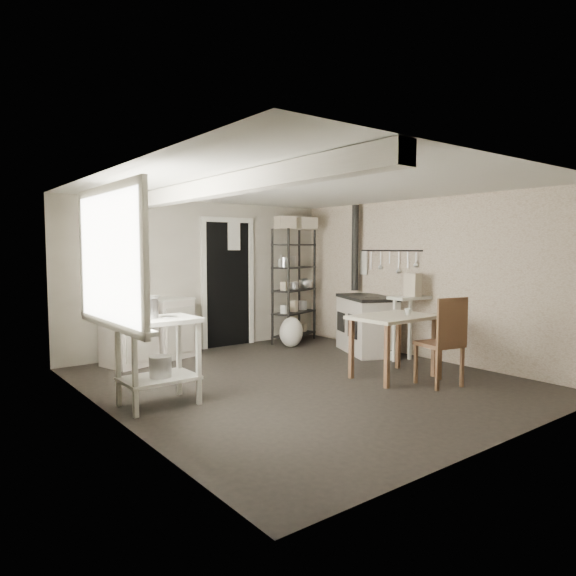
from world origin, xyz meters
TOP-DOWN VIEW (x-y plane):
  - floor at (0.00, 0.00)m, footprint 5.00×5.00m
  - ceiling at (0.00, 0.00)m, footprint 5.00×5.00m
  - wall_back at (0.00, 2.50)m, footprint 4.50×0.02m
  - wall_front at (0.00, -2.50)m, footprint 4.50×0.02m
  - wall_left at (-2.25, 0.00)m, footprint 0.02×5.00m
  - wall_right at (2.25, 0.00)m, footprint 0.02×5.00m
  - window at (-2.22, 0.20)m, footprint 0.12×1.76m
  - doorway at (0.45, 2.47)m, footprint 0.96×0.10m
  - ceiling_beam at (-1.20, 0.00)m, footprint 0.18×5.00m
  - wallpaper_panel at (2.24, 0.00)m, footprint 0.01×5.00m
  - utensil_rail at (2.19, 0.60)m, footprint 0.06×1.20m
  - prep_table at (-1.75, 0.17)m, footprint 0.78×0.56m
  - stockpot at (-1.85, 0.26)m, footprint 0.29×0.29m
  - saucepan at (-1.62, 0.17)m, footprint 0.22×0.22m
  - bucket at (-1.74, 0.14)m, footprint 0.29×0.29m
  - base_cabinets at (-1.02, 2.18)m, footprint 1.43×0.90m
  - mixing_bowl at (-0.96, 2.18)m, footprint 0.34×0.34m
  - counter_cup at (-1.41, 2.05)m, footprint 0.16×0.16m
  - shelf_rack at (1.53, 2.12)m, footprint 0.97×0.64m
  - shelf_jar at (1.25, 2.11)m, footprint 0.12×0.12m
  - storage_box_a at (1.33, 2.10)m, footprint 0.34×0.31m
  - storage_box_b at (1.74, 2.06)m, footprint 0.35×0.33m
  - stove at (1.84, 0.73)m, footprint 0.99×1.25m
  - stovepipe at (2.08, 1.23)m, footprint 0.14×0.14m
  - side_ledge at (1.95, 0.01)m, footprint 0.62×0.38m
  - oats_box at (1.96, -0.04)m, footprint 0.15×0.23m
  - work_table at (0.99, -0.53)m, footprint 1.02×0.71m
  - table_cup at (1.14, -0.63)m, footprint 0.10×0.10m
  - chair at (1.13, -1.09)m, footprint 0.51×0.53m
  - flour_sack at (1.20, 1.77)m, footprint 0.49×0.45m
  - floor_crock at (1.74, 0.14)m, footprint 0.13×0.13m

SIDE VIEW (x-z plane):
  - floor at x=0.00m, z-range 0.00..0.00m
  - floor_crock at x=1.74m, z-range 0.01..0.14m
  - flour_sack at x=1.20m, z-range 0.00..0.48m
  - work_table at x=0.99m, z-range 0.00..0.76m
  - bucket at x=-1.74m, z-range 0.26..0.51m
  - prep_table at x=-1.75m, z-range -0.04..0.84m
  - side_ledge at x=1.95m, z-range -0.02..0.88m
  - stove at x=1.84m, z-range 0.01..0.87m
  - base_cabinets at x=-1.02m, z-range 0.03..0.89m
  - chair at x=1.13m, z-range -0.03..1.00m
  - table_cup at x=1.14m, z-range 0.76..0.84m
  - saucepan at x=-1.62m, z-range 0.80..0.90m
  - stockpot at x=-1.85m, z-range 0.79..1.09m
  - shelf_rack at x=1.53m, z-range 0.00..1.90m
  - mixing_bowl at x=-0.96m, z-range 0.92..0.99m
  - counter_cup at x=-1.41m, z-range 0.92..1.02m
  - doorway at x=0.45m, z-range -0.04..2.04m
  - oats_box at x=1.96m, z-range 0.85..1.17m
  - wall_back at x=0.00m, z-range 0.00..2.30m
  - wall_front at x=0.00m, z-range 0.00..2.30m
  - wall_left at x=-2.25m, z-range 0.00..2.30m
  - wall_right at x=2.25m, z-range 0.00..2.30m
  - wallpaper_panel at x=2.24m, z-range 0.00..2.30m
  - shelf_jar at x=1.25m, z-range 1.27..1.47m
  - window at x=-2.22m, z-range 0.86..2.14m
  - utensil_rail at x=2.19m, z-range 1.33..1.77m
  - stovepipe at x=2.08m, z-range 0.89..2.29m
  - storage_box_b at x=1.74m, z-range 1.89..2.09m
  - storage_box_a at x=1.33m, z-range 1.91..2.11m
  - ceiling_beam at x=-1.20m, z-range 2.11..2.29m
  - ceiling at x=0.00m, z-range 2.30..2.30m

